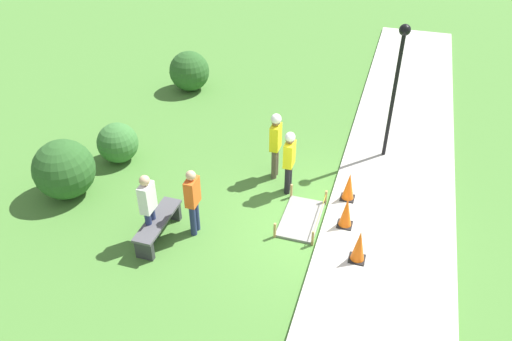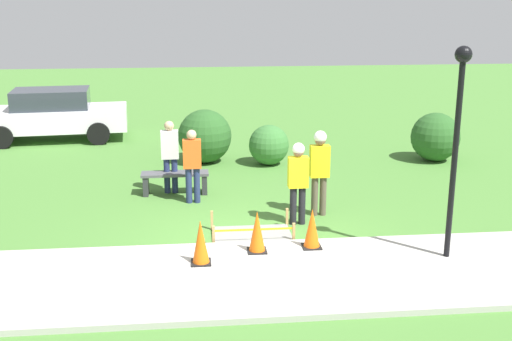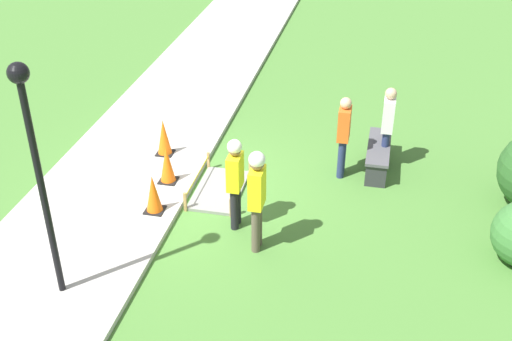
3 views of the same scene
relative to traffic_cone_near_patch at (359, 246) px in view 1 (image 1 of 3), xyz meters
name	(u,v)px [view 1 (image 1 of 3)]	position (x,y,z in m)	size (l,w,h in m)	color
ground_plane	(322,226)	(0.92, 0.91, -0.48)	(60.00, 60.00, 0.00)	#477A33
sidewalk	(387,238)	(0.92, -0.55, -0.43)	(28.00, 2.91, 0.10)	#ADAAA3
wet_concrete_patch	(301,218)	(1.00, 1.43, -0.44)	(1.56, 0.90, 0.39)	gray
traffic_cone_near_patch	(359,246)	(0.00, 0.00, 0.00)	(0.34, 0.34, 0.77)	black
traffic_cone_far_patch	(346,212)	(1.00, 0.42, -0.01)	(0.34, 0.34, 0.75)	black
traffic_cone_sidewalk_edge	(349,186)	(2.01, 0.51, -0.02)	(0.34, 0.34, 0.73)	black
park_bench	(158,225)	(-0.52, 4.30, -0.13)	(1.56, 0.44, 0.52)	#2D2D33
worker_supervisor	(276,140)	(2.52, 2.49, 0.62)	(0.40, 0.26, 1.83)	brown
worker_assistant	(289,158)	(1.99, 2.00, 0.52)	(0.40, 0.24, 1.70)	black
bystander_in_orange_shirt	(193,199)	(-0.11, 3.61, 0.46)	(0.40, 0.22, 1.66)	navy
bystander_in_gray_shirt	(148,205)	(-0.62, 4.41, 0.49)	(0.40, 0.23, 1.71)	navy
lamppost_near	(397,73)	(4.28, -0.13, 2.02)	(0.28, 0.28, 3.63)	black
shrub_rounded_near	(189,71)	(6.64, 6.67, 0.20)	(1.36, 1.36, 1.36)	#285623
shrub_rounded_mid	(64,169)	(0.25, 7.15, 0.26)	(1.48, 1.48, 1.48)	#285623
shrub_rounded_far	(118,143)	(1.98, 6.73, 0.07)	(1.10, 1.10, 1.10)	#387033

